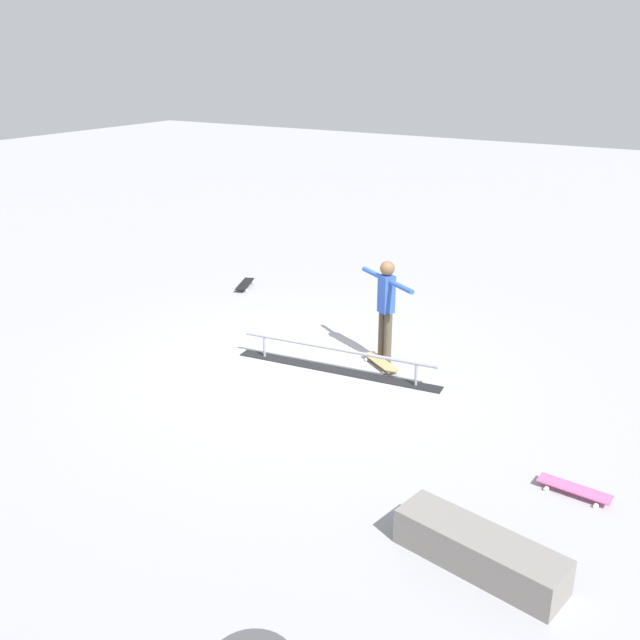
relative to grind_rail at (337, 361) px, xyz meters
The scene contains 7 objects.
ground_plane 0.53m from the grind_rail, 13.37° to the left, with size 60.00×60.00×0.00m, color #9E9EA3.
grind_rail is the anchor object (origin of this frame).
skate_ledge 4.62m from the grind_rail, 136.75° to the left, with size 1.66×0.49×0.38m, color gray.
skater_main 1.15m from the grind_rail, 124.17° to the right, with size 1.18×0.75×1.65m.
skateboard_main 0.71m from the grind_rail, 136.61° to the right, with size 0.78×0.61×0.09m.
loose_skateboard_pink 4.15m from the grind_rail, 159.23° to the left, with size 0.81×0.31×0.09m.
loose_skateboard_black 4.48m from the grind_rail, 35.02° to the right, with size 0.48×0.82×0.09m.
Camera 1 is at (-5.40, 8.55, 4.63)m, focal length 39.91 mm.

